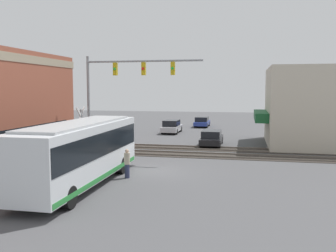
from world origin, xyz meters
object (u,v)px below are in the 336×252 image
at_px(parked_car_black, 212,138).
at_px(pedestrian_near_bus, 127,163).
at_px(parked_car_silver, 172,127).
at_px(city_bus, 80,151).
at_px(crossing_signal, 81,127).
at_px(parked_car_blue, 202,122).

bearing_deg(parked_car_black, pedestrian_near_bus, 164.81).
bearing_deg(parked_car_silver, pedestrian_near_bus, -175.34).
height_order(city_bus, pedestrian_near_bus, city_bus).
bearing_deg(crossing_signal, city_bus, -155.42).
bearing_deg(pedestrian_near_bus, parked_car_silver, 4.66).
bearing_deg(pedestrian_near_bus, parked_car_blue, -1.54).
relative_size(city_bus, parked_car_black, 2.40).
relative_size(city_bus, parked_car_silver, 2.35).
bearing_deg(parked_car_black, crossing_signal, 132.81).
bearing_deg(pedestrian_near_bus, crossing_signal, 45.12).
distance_m(city_bus, parked_car_silver, 24.28).
xyz_separation_m(city_bus, parked_car_silver, (24.25, -0.00, -1.16)).
xyz_separation_m(parked_car_silver, parked_car_blue, (7.79, -2.60, -0.06)).
distance_m(parked_car_silver, parked_car_blue, 8.21).
height_order(crossing_signal, parked_car_black, crossing_signal).
bearing_deg(parked_car_blue, pedestrian_near_bus, 178.46).
distance_m(crossing_signal, parked_car_black, 12.07).
xyz_separation_m(parked_car_black, pedestrian_near_bus, (-13.28, 3.60, 0.20)).
distance_m(parked_car_black, parked_car_silver, 10.28).
height_order(city_bus, parked_car_black, city_bus).
xyz_separation_m(city_bus, parked_car_blue, (32.04, -2.60, -1.22)).
xyz_separation_m(crossing_signal, parked_car_blue, (24.67, -5.97, -1.66)).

